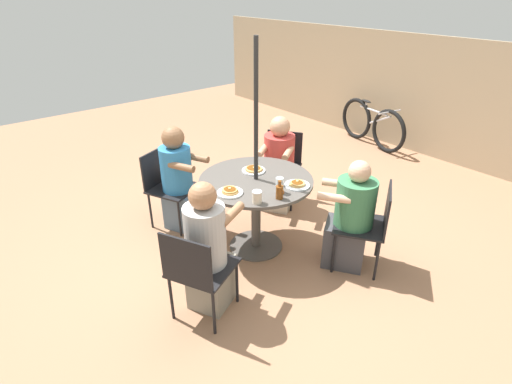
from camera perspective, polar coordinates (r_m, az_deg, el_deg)
ground_plane at (r=4.10m, az=-0.00°, el=-7.68°), size 12.00×12.00×0.00m
back_fence at (r=6.47m, az=25.69°, el=11.57°), size 10.00×0.06×1.73m
patio_table at (r=3.78m, az=-0.00°, el=-0.04°), size 1.07×1.07×0.76m
umbrella_pole at (r=3.61m, az=-0.00°, el=5.43°), size 0.04×0.04×2.01m
patio_chair_north at (r=3.72m, az=15.93°, el=-4.12°), size 0.62×0.62×0.83m
diner_north at (r=3.72m, az=13.29°, el=-3.85°), size 0.57×0.54×1.06m
patio_chair_east at (r=4.77m, az=3.69°, el=4.27°), size 0.62×0.62×0.83m
diner_east at (r=4.61m, az=3.20°, el=3.60°), size 0.54×0.58×1.09m
patio_chair_south at (r=4.37m, az=-12.62°, el=1.30°), size 0.59×0.59×0.83m
diner_south at (r=4.25m, az=-10.90°, el=1.38°), size 0.52×0.46×1.13m
patio_chair_west at (r=3.07m, az=-8.43°, el=-10.76°), size 0.59×0.59×0.83m
diner_west at (r=3.16m, az=-6.85°, el=-8.44°), size 0.48×0.55×1.13m
pancake_plate_a at (r=3.86m, az=-0.33°, el=3.20°), size 0.23×0.23×0.05m
pancake_plate_b at (r=3.60m, az=5.90°, el=1.06°), size 0.23×0.23×0.05m
pancake_plate_c at (r=3.46m, az=-3.74°, el=0.04°), size 0.23×0.23×0.05m
syrup_bottle at (r=3.35m, az=3.39°, el=0.03°), size 0.09×0.06×0.17m
coffee_cup at (r=3.29m, az=0.15°, el=-0.73°), size 0.08×0.08×0.11m
drinking_glass_a at (r=3.45m, az=3.37°, el=0.99°), size 0.07×0.07×0.14m
bicycle at (r=6.80m, az=16.21°, el=9.30°), size 1.40×0.46×0.70m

